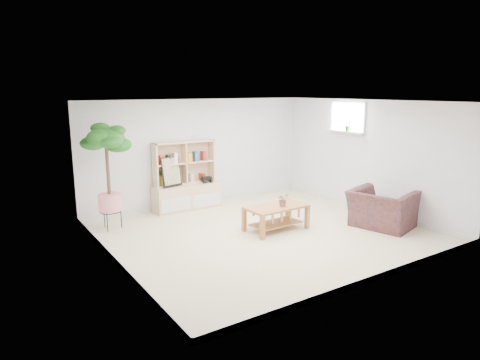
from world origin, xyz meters
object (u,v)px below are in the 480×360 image
floor_tree (108,177)px  armchair (382,206)px  storage_unit (186,176)px  coffee_table (276,218)px

floor_tree → armchair: bearing=-31.8°
storage_unit → armchair: bearing=-51.3°
floor_tree → armchair: size_ratio=1.80×
armchair → floor_tree: bearing=43.3°
storage_unit → floor_tree: size_ratio=0.75×
coffee_table → storage_unit: bearing=106.8°
coffee_table → floor_tree: floor_tree is taller
storage_unit → coffee_table: size_ratio=1.30×
storage_unit → armchair: storage_unit is taller
coffee_table → floor_tree: 3.22m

